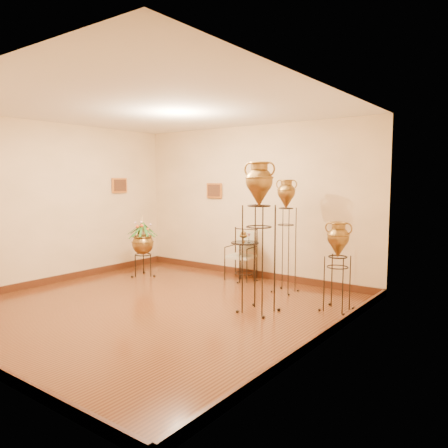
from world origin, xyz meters
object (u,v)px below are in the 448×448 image
Objects in this scene: armchair at (241,254)px; side_table at (245,261)px; amphora_tall at (286,235)px; planter_urn at (143,241)px; amphora_mid at (259,236)px.

armchair is 0.18m from side_table.
amphora_tall is 2.01× the size of armchair.
amphora_tall is 2.80m from planter_urn.
amphora_mid reaches higher than amphora_tall.
planter_urn is 1.97m from side_table.
planter_urn is at bearing 167.95° from amphora_mid.
amphora_tall is 1.14m from side_table.
planter_urn is (-2.73, -0.54, -0.28)m from amphora_tall.
amphora_tall reaches higher than side_table.
planter_urn is at bearing -168.78° from amphora_tall.
armchair is at bearing 27.81° from planter_urn.
amphora_mid is (0.23, -1.17, 0.11)m from amphora_tall.
side_table is (0.13, -0.07, -0.09)m from armchair.
armchair reaches higher than side_table.
amphora_mid is at bearing -79.09° from amphora_tall.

